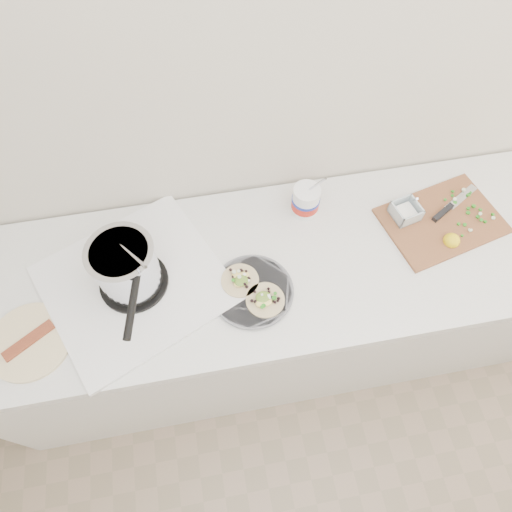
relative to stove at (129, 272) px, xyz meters
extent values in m
cube|color=beige|center=(0.54, 0.31, 0.31)|extent=(3.50, 0.05, 2.60)
cube|color=silver|center=(0.54, 0.02, -0.56)|extent=(2.40, 0.62, 0.86)
cube|color=silver|center=(0.54, 0.00, -0.11)|extent=(2.44, 0.66, 0.04)
cube|color=silver|center=(0.00, 0.00, -0.08)|extent=(0.71, 0.69, 0.01)
cylinder|color=black|center=(0.00, 0.00, -0.07)|extent=(0.22, 0.22, 0.01)
torus|color=black|center=(0.00, 0.00, -0.05)|extent=(0.19, 0.19, 0.02)
cylinder|color=silver|center=(0.00, 0.00, 0.05)|extent=(0.19, 0.19, 0.17)
cylinder|color=#5C5D63|center=(0.38, -0.10, -0.08)|extent=(0.26, 0.26, 0.01)
cylinder|color=#5C5D63|center=(0.38, -0.10, -0.08)|extent=(0.27, 0.27, 0.00)
cylinder|color=white|center=(0.62, 0.20, -0.03)|extent=(0.10, 0.10, 0.12)
cylinder|color=red|center=(0.62, 0.20, -0.04)|extent=(0.10, 0.10, 0.04)
cylinder|color=#192D99|center=(0.62, 0.20, -0.02)|extent=(0.10, 0.10, 0.01)
cube|color=brown|center=(1.10, 0.06, -0.08)|extent=(0.47, 0.37, 0.01)
cube|color=white|center=(0.97, 0.10, -0.06)|extent=(0.06, 0.06, 0.03)
ellipsoid|color=yellow|center=(1.09, -0.04, -0.06)|extent=(0.06, 0.06, 0.05)
cube|color=silver|center=(1.21, 0.14, -0.07)|extent=(0.15, 0.10, 0.00)
cube|color=black|center=(1.11, 0.08, -0.07)|extent=(0.09, 0.07, 0.02)
cylinder|color=#D1BC8C|center=(-0.33, -0.14, -0.08)|extent=(0.26, 0.26, 0.01)
cube|color=brown|center=(-0.33, -0.14, -0.07)|extent=(0.16, 0.12, 0.01)
camera|label=1|loc=(0.27, -0.73, 1.28)|focal=32.00mm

